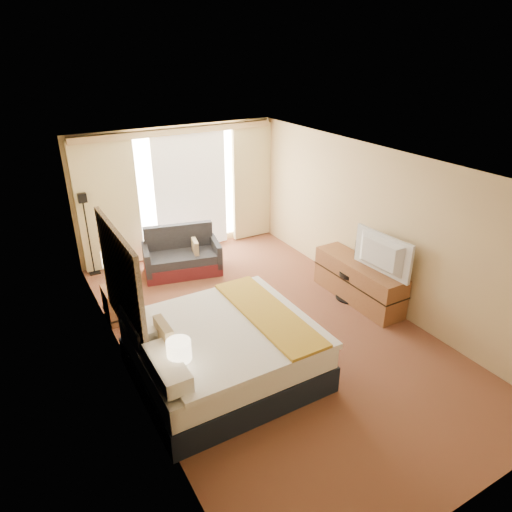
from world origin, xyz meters
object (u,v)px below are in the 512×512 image
floor_lamp (85,218)px  lamp_right (111,259)px  loveseat (182,258)px  lamp_left (179,351)px  nightstand_right (120,303)px  television (378,255)px  nightstand_left (177,399)px  desk_chair (354,275)px  bed (223,351)px  media_dresser (358,281)px

floor_lamp → lamp_right: floor_lamp is taller
loveseat → lamp_left: 3.95m
nightstand_right → lamp_right: lamp_right is taller
television → nightstand_left: bearing=96.6°
nightstand_left → desk_chair: 3.85m
floor_lamp → television: bearing=-45.2°
bed → lamp_left: bearing=-147.8°
lamp_right → loveseat: bearing=33.1°
nightstand_right → television: bearing=-27.0°
nightstand_right → loveseat: bearing=35.2°
lamp_right → media_dresser: bearing=-22.2°
desk_chair → lamp_left: 3.86m
media_dresser → lamp_left: 3.87m
television → media_dresser: bearing=-10.3°
bed → television: 2.92m
loveseat → television: (2.18, -2.90, 0.73)m
nightstand_right → desk_chair: desk_chair is taller
nightstand_left → television: (3.65, 0.64, 0.75)m
nightstand_right → lamp_right: bearing=104.6°
loveseat → television: bearing=-40.4°
nightstand_left → bed: 0.91m
desk_chair → lamp_left: size_ratio=1.74×
lamp_left → lamp_right: size_ratio=0.93×
nightstand_left → floor_lamp: floor_lamp is taller
nightstand_right → bed: size_ratio=0.25×
nightstand_left → loveseat: (1.47, 3.54, 0.02)m
loveseat → lamp_right: lamp_right is taller
media_dresser → lamp_right: (-3.72, 1.52, 0.68)m
media_dresser → floor_lamp: (-3.73, 3.30, 0.78)m
floor_lamp → television: floor_lamp is taller
nightstand_left → bed: (0.81, 0.40, 0.12)m
lamp_left → nightstand_left: bearing=125.4°
nightstand_left → lamp_right: bearing=90.4°
desk_chair → television: size_ratio=0.88×
desk_chair → television: television is taller
floor_lamp → desk_chair: 4.95m
floor_lamp → nightstand_right: bearing=-89.1°
bed → nightstand_left: bearing=-153.7°
nightstand_left → lamp_left: bearing=-54.6°
nightstand_left → lamp_left: lamp_left is taller
bed → lamp_right: size_ratio=3.61×
nightstand_right → desk_chair: bearing=-20.4°
lamp_left → television: television is taller
desk_chair → lamp_right: (-3.69, 1.43, 0.58)m
lamp_left → lamp_right: lamp_right is taller
loveseat → desk_chair: 3.26m
lamp_left → lamp_right: (-0.07, 2.64, 0.03)m
bed → lamp_left: size_ratio=3.89×
desk_chair → television: 0.76m
nightstand_right → loveseat: (1.47, 1.04, 0.02)m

